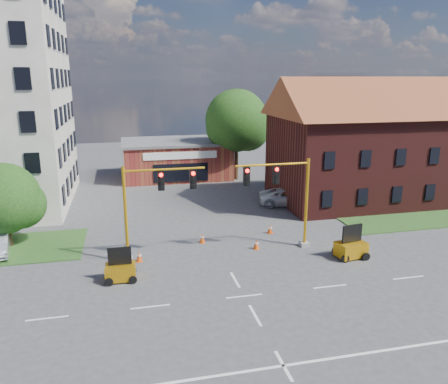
# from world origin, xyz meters

# --- Properties ---
(ground) EXTENTS (120.00, 120.00, 0.00)m
(ground) POSITION_xyz_m (0.00, 0.00, 0.00)
(ground) COLOR #424244
(ground) RESTS_ON ground
(grass_verge_ne) EXTENTS (14.00, 4.00, 0.08)m
(grass_verge_ne) POSITION_xyz_m (18.00, 9.00, 0.04)
(grass_verge_ne) COLOR #28511E
(grass_verge_ne) RESTS_ON ground
(lane_markings) EXTENTS (60.00, 36.00, 0.01)m
(lane_markings) POSITION_xyz_m (0.00, -3.00, 0.01)
(lane_markings) COLOR white
(lane_markings) RESTS_ON ground
(brick_shop) EXTENTS (12.40, 8.40, 4.30)m
(brick_shop) POSITION_xyz_m (0.00, 29.98, 2.16)
(brick_shop) COLOR maroon
(brick_shop) RESTS_ON ground
(townhouse_row) EXTENTS (21.00, 11.00, 11.50)m
(townhouse_row) POSITION_xyz_m (18.00, 16.00, 5.93)
(townhouse_row) COLOR #471715
(townhouse_row) RESTS_ON ground
(tree_large) EXTENTS (7.32, 6.97, 10.20)m
(tree_large) POSITION_xyz_m (6.86, 27.08, 6.43)
(tree_large) COLOR #342012
(tree_large) RESTS_ON ground
(tree_nw_front) EXTENTS (5.08, 4.84, 5.89)m
(tree_nw_front) POSITION_xyz_m (-13.75, 10.58, 3.32)
(tree_nw_front) COLOR #342012
(tree_nw_front) RESTS_ON ground
(signal_mast_west) EXTENTS (5.30, 0.60, 6.20)m
(signal_mast_west) POSITION_xyz_m (-4.36, 6.00, 3.92)
(signal_mast_west) COLOR gray
(signal_mast_west) RESTS_ON ground
(signal_mast_east) EXTENTS (5.30, 0.60, 6.20)m
(signal_mast_east) POSITION_xyz_m (4.36, 6.00, 3.92)
(signal_mast_east) COLOR gray
(signal_mast_east) RESTS_ON ground
(trailer_west) EXTENTS (1.75, 1.19, 1.95)m
(trailer_west) POSITION_xyz_m (-6.46, 3.44, 0.61)
(trailer_west) COLOR orange
(trailer_west) RESTS_ON ground
(trailer_east) EXTENTS (2.06, 1.55, 2.14)m
(trailer_east) POSITION_xyz_m (8.15, 3.49, 0.67)
(trailer_east) COLOR orange
(trailer_east) RESTS_ON ground
(cone_a) EXTENTS (0.40, 0.40, 0.70)m
(cone_a) POSITION_xyz_m (-5.31, 5.91, 0.34)
(cone_a) COLOR #ED4C0C
(cone_a) RESTS_ON ground
(cone_b) EXTENTS (0.40, 0.40, 0.70)m
(cone_b) POSITION_xyz_m (-0.81, 8.23, 0.34)
(cone_b) COLOR #ED4C0C
(cone_b) RESTS_ON ground
(cone_c) EXTENTS (0.40, 0.40, 0.70)m
(cone_c) POSITION_xyz_m (2.59, 6.24, 0.34)
(cone_c) COLOR #ED4C0C
(cone_c) RESTS_ON ground
(cone_d) EXTENTS (0.40, 0.40, 0.70)m
(cone_d) POSITION_xyz_m (4.51, 9.00, 0.34)
(cone_d) COLOR #ED4C0C
(cone_d) RESTS_ON ground
(pickup_white) EXTENTS (6.02, 3.83, 1.55)m
(pickup_white) POSITION_xyz_m (8.68, 15.73, 0.77)
(pickup_white) COLOR white
(pickup_white) RESTS_ON ground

